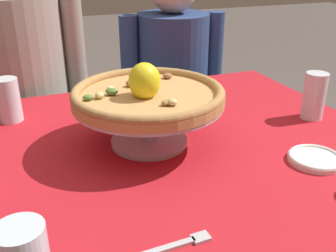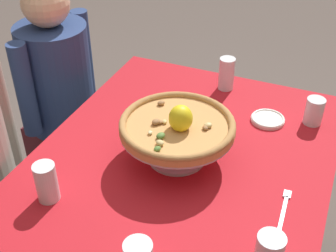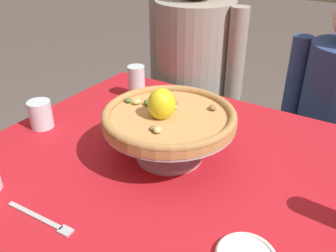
# 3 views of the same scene
# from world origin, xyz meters

# --- Properties ---
(dining_table) EXTENTS (1.18, 0.98, 0.72)m
(dining_table) POSITION_xyz_m (0.00, 0.00, 0.62)
(dining_table) COLOR brown
(dining_table) RESTS_ON ground
(pizza_stand) EXTENTS (0.38, 0.38, 0.12)m
(pizza_stand) POSITION_xyz_m (-0.03, 0.02, 0.80)
(pizza_stand) COLOR #B7B7C1
(pizza_stand) RESTS_ON dining_table
(pizza) EXTENTS (0.38, 0.38, 0.10)m
(pizza) POSITION_xyz_m (-0.03, 0.02, 0.86)
(pizza) COLOR tan
(pizza) RESTS_ON pizza_stand
(water_glass_side_right) EXTENTS (0.07, 0.07, 0.14)m
(water_glass_side_right) POSITION_xyz_m (0.48, -0.00, 0.78)
(water_glass_side_right) COLOR white
(water_glass_side_right) RESTS_ON dining_table
(water_glass_back_left) EXTENTS (0.07, 0.07, 0.13)m
(water_glass_back_left) POSITION_xyz_m (-0.37, 0.30, 0.78)
(water_glass_back_left) COLOR silver
(water_glass_back_left) RESTS_ON dining_table
(water_glass_front_right) EXTENTS (0.07, 0.07, 0.10)m
(water_glass_front_right) POSITION_xyz_m (0.36, -0.38, 0.77)
(water_glass_front_right) COLOR white
(water_glass_front_right) RESTS_ON dining_table
(side_plate) EXTENTS (0.13, 0.13, 0.02)m
(side_plate) POSITION_xyz_m (0.30, -0.22, 0.73)
(side_plate) COLOR white
(side_plate) RESTS_ON dining_table
(dinner_fork) EXTENTS (0.20, 0.03, 0.01)m
(dinner_fork) POSITION_xyz_m (-0.14, -0.37, 0.73)
(dinner_fork) COLOR #B7B7C1
(dinner_fork) RESTS_ON dining_table
(diner_right) EXTENTS (0.48, 0.35, 1.14)m
(diner_right) POSITION_xyz_m (0.33, 0.76, 0.54)
(diner_right) COLOR maroon
(diner_right) RESTS_ON ground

